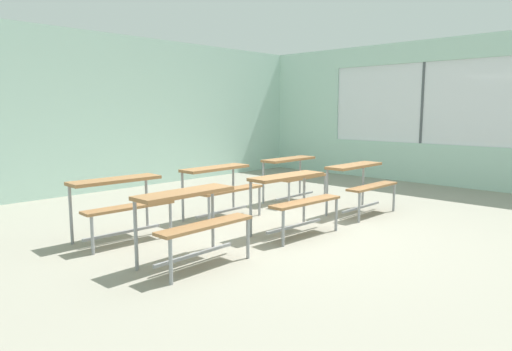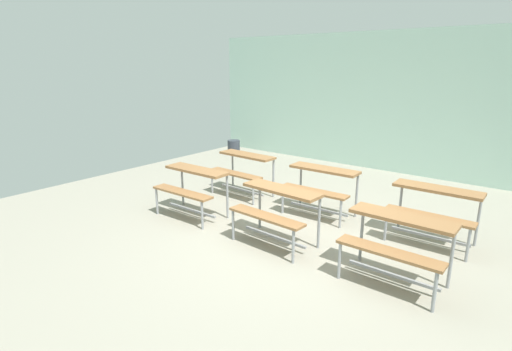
{
  "view_description": "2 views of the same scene",
  "coord_description": "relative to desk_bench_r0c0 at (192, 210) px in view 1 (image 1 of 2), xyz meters",
  "views": [
    {
      "loc": [
        -4.49,
        -3.71,
        1.56
      ],
      "look_at": [
        -0.11,
        0.49,
        0.68
      ],
      "focal_mm": 32.02,
      "sensor_mm": 36.0,
      "label": 1
    },
    {
      "loc": [
        2.72,
        -4.13,
        2.3
      ],
      "look_at": [
        -0.99,
        0.57,
        0.62
      ],
      "focal_mm": 27.89,
      "sensor_mm": 36.0,
      "label": 2
    }
  ],
  "objects": [
    {
      "name": "desk_bench_r0c2",
      "position": [
        3.19,
        -0.02,
        0.0
      ],
      "size": [
        1.11,
        0.6,
        0.74
      ],
      "rotation": [
        0.0,
        0.0,
        -0.01
      ],
      "color": "olive",
      "rests_on": "ground"
    },
    {
      "name": "wall_back",
      "position": [
        1.69,
        4.63,
        0.94
      ],
      "size": [
        10.0,
        0.12,
        3.0
      ],
      "primitive_type": "cube",
      "color": "silver",
      "rests_on": "ground"
    },
    {
      "name": "desk_bench_r1c0",
      "position": [
        -0.06,
        1.29,
        0.0
      ],
      "size": [
        1.12,
        0.63,
        0.74
      ],
      "rotation": [
        0.0,
        0.0,
        -0.04
      ],
      "color": "olive",
      "rests_on": "ground"
    },
    {
      "name": "desk_bench_r0c1",
      "position": [
        1.6,
        -0.01,
        0.0
      ],
      "size": [
        1.13,
        0.65,
        0.74
      ],
      "rotation": [
        0.0,
        0.0,
        -0.05
      ],
      "color": "olive",
      "rests_on": "ground"
    },
    {
      "name": "desk_bench_r1c2",
      "position": [
        3.21,
        1.29,
        0.0
      ],
      "size": [
        1.11,
        0.61,
        0.74
      ],
      "rotation": [
        0.0,
        0.0,
        0.01
      ],
      "color": "olive",
      "rests_on": "ground"
    },
    {
      "name": "desk_bench_r0c0",
      "position": [
        0.0,
        0.0,
        0.0
      ],
      "size": [
        1.11,
        0.61,
        0.74
      ],
      "rotation": [
        0.0,
        0.0,
        0.02
      ],
      "color": "olive",
      "rests_on": "ground"
    },
    {
      "name": "ground",
      "position": [
        1.69,
        0.13,
        -0.59
      ],
      "size": [
        10.0,
        9.0,
        0.05
      ],
      "primitive_type": "cube",
      "color": "gray"
    },
    {
      "name": "desk_bench_r1c1",
      "position": [
        1.53,
        1.28,
        0.0
      ],
      "size": [
        1.11,
        0.62,
        0.74
      ],
      "rotation": [
        0.0,
        0.0,
        0.02
      ],
      "color": "olive",
      "rests_on": "ground"
    },
    {
      "name": "wall_right",
      "position": [
        6.69,
        -0.0,
        0.88
      ],
      "size": [
        0.12,
        9.0,
        3.0
      ],
      "color": "silver",
      "rests_on": "ground"
    }
  ]
}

